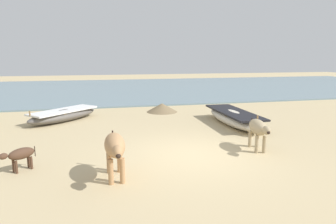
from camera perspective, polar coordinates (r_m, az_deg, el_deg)
The scene contains 8 objects.
ground at distance 8.67m, azimuth 4.88°, elevation -8.29°, with size 80.00×80.00×0.00m, color tan.
sea_water at distance 26.63m, azimuth -7.67°, elevation 4.63°, with size 60.00×20.00×0.08m, color slate.
fishing_boat_1 at distance 13.79m, azimuth -19.69°, elevation -0.53°, with size 3.22×3.20×0.71m.
fishing_boat_2 at distance 12.59m, azimuth 12.68°, elevation -1.03°, with size 1.25×4.24×0.78m.
cow_adult_tan at distance 6.87m, azimuth -10.32°, elevation -6.82°, with size 0.50×1.65×1.07m.
calf_near_dark at distance 8.20m, azimuth -26.88°, elevation -7.46°, with size 0.79×0.70×0.59m.
cow_second_adult_dun at distance 9.25m, azimuth 17.21°, elevation -3.13°, with size 0.61×1.45×0.95m.
debris_pile_0 at distance 15.16m, azimuth -1.17°, elevation 0.87°, with size 1.60×1.60×0.45m, color #7A6647.
Camera 1 is at (-2.59, -7.78, 2.82)m, focal length 31.22 mm.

